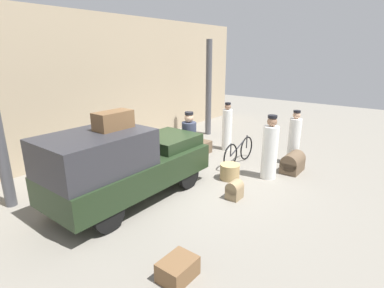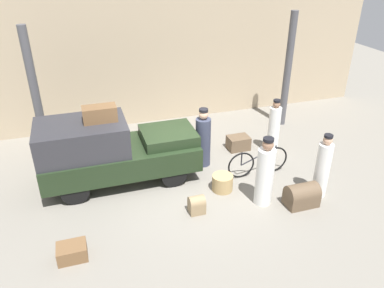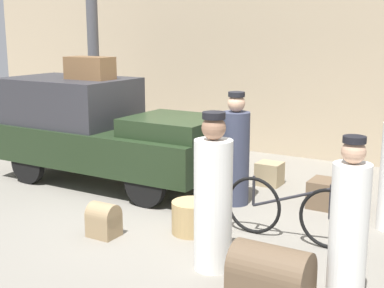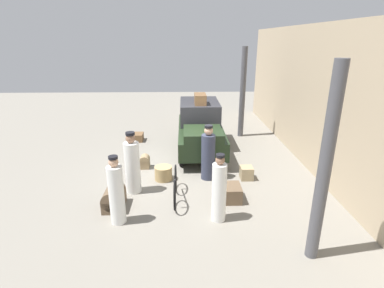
% 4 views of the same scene
% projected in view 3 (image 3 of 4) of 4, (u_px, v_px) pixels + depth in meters
% --- Properties ---
extents(ground_plane, '(30.00, 30.00, 0.00)m').
position_uv_depth(ground_plane, '(173.00, 208.00, 7.84)').
color(ground_plane, gray).
extents(station_building_facade, '(16.00, 0.15, 4.50)m').
position_uv_depth(station_building_facade, '(281.00, 45.00, 10.79)').
color(station_building_facade, tan).
rests_on(station_building_facade, ground).
extents(canopy_pillar_left, '(0.24, 0.24, 3.77)m').
position_uv_depth(canopy_pillar_left, '(94.00, 62.00, 11.25)').
color(canopy_pillar_left, '#4C4C51').
rests_on(canopy_pillar_left, ground).
extents(truck, '(3.92, 1.61, 1.75)m').
position_uv_depth(truck, '(100.00, 128.00, 9.03)').
color(truck, black).
rests_on(truck, ground).
extents(bicycle, '(1.73, 0.04, 0.80)m').
position_uv_depth(bicycle, '(290.00, 211.00, 6.56)').
color(bicycle, black).
rests_on(bicycle, ground).
extents(wicker_basket, '(0.53, 0.53, 0.42)m').
position_uv_depth(wicker_basket, '(192.00, 217.00, 6.86)').
color(wicker_basket, tan).
rests_on(wicker_basket, ground).
extents(conductor_in_dark_uniform, '(0.35, 0.35, 1.65)m').
position_uv_depth(conductor_in_dark_uniform, '(348.00, 232.00, 4.88)').
color(conductor_in_dark_uniform, white).
rests_on(conductor_in_dark_uniform, ground).
extents(porter_lifting_near_truck, '(0.41, 0.41, 1.69)m').
position_uv_depth(porter_lifting_near_truck, '(235.00, 154.00, 7.90)').
color(porter_lifting_near_truck, '#33384C').
rests_on(porter_lifting_near_truck, ground).
extents(porter_with_bicycle, '(0.41, 0.41, 1.74)m').
position_uv_depth(porter_with_bicycle, '(213.00, 199.00, 5.72)').
color(porter_with_bicycle, white).
rests_on(porter_with_bicycle, ground).
extents(trunk_umber_medium, '(0.41, 0.37, 0.39)m').
position_uv_depth(trunk_umber_medium, '(269.00, 174.00, 8.98)').
color(trunk_umber_medium, '#9E8966').
rests_on(trunk_umber_medium, ground).
extents(trunk_wicker_pale, '(0.76, 0.49, 0.57)m').
position_uv_depth(trunk_wicker_pale, '(271.00, 276.00, 5.11)').
color(trunk_wicker_pale, brown).
rests_on(trunk_wicker_pale, ground).
extents(trunk_large_brown, '(0.36, 0.31, 0.44)m').
position_uv_depth(trunk_large_brown, '(104.00, 220.00, 6.75)').
color(trunk_large_brown, '#937A56').
rests_on(trunk_large_brown, ground).
extents(suitcase_tan_flat, '(0.64, 0.48, 0.41)m').
position_uv_depth(suitcase_tan_flat, '(332.00, 195.00, 7.81)').
color(suitcase_tan_flat, brown).
rests_on(suitcase_tan_flat, ground).
extents(trunk_on_truck_roof, '(0.80, 0.42, 0.37)m').
position_uv_depth(trunk_on_truck_roof, '(90.00, 68.00, 8.90)').
color(trunk_on_truck_roof, brown).
rests_on(trunk_on_truck_roof, truck).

